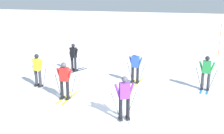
# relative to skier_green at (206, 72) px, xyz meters

# --- Properties ---
(ground_plane) EXTENTS (120.00, 120.00, 0.00)m
(ground_plane) POSITION_rel_skier_green_xyz_m (-3.81, -2.60, -0.92)
(ground_plane) COLOR silver
(far_snow_ridge) EXTENTS (80.00, 7.99, 1.68)m
(far_snow_ridge) POSITION_rel_skier_green_xyz_m (-3.81, 16.19, -0.08)
(far_snow_ridge) COLOR silver
(far_snow_ridge) RESTS_ON ground
(skier_green) EXTENTS (1.00, 1.62, 1.71)m
(skier_green) POSITION_rel_skier_green_xyz_m (0.00, 0.00, 0.00)
(skier_green) COLOR #237AC6
(skier_green) RESTS_ON ground
(skier_blue) EXTENTS (1.00, 1.63, 1.71)m
(skier_blue) POSITION_rel_skier_green_xyz_m (-3.51, -0.05, -0.00)
(skier_blue) COLOR gold
(skier_blue) RESTS_ON ground
(skier_red) EXTENTS (1.00, 1.62, 1.71)m
(skier_red) POSITION_rel_skier_green_xyz_m (-5.91, -3.30, 0.00)
(skier_red) COLOR gold
(skier_red) RESTS_ON ground
(skier_purple) EXTENTS (1.14, 1.56, 1.71)m
(skier_purple) POSITION_rel_skier_green_xyz_m (-2.83, -4.45, 0.00)
(skier_purple) COLOR silver
(skier_purple) RESTS_ON ground
(skier_yellow) EXTENTS (0.98, 1.64, 1.71)m
(skier_yellow) POSITION_rel_skier_green_xyz_m (-8.00, -2.20, -0.00)
(skier_yellow) COLOR silver
(skier_yellow) RESTS_ON ground
(skier_black) EXTENTS (0.96, 1.62, 1.71)m
(skier_black) POSITION_rel_skier_green_xyz_m (-7.60, 1.02, 0.00)
(skier_black) COLOR black
(skier_black) RESTS_ON ground
(trail_marker_pole) EXTENTS (0.05, 0.05, 2.48)m
(trail_marker_pole) POSITION_rel_skier_green_xyz_m (0.90, 8.21, 0.33)
(trail_marker_pole) COLOR #C65614
(trail_marker_pole) RESTS_ON ground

